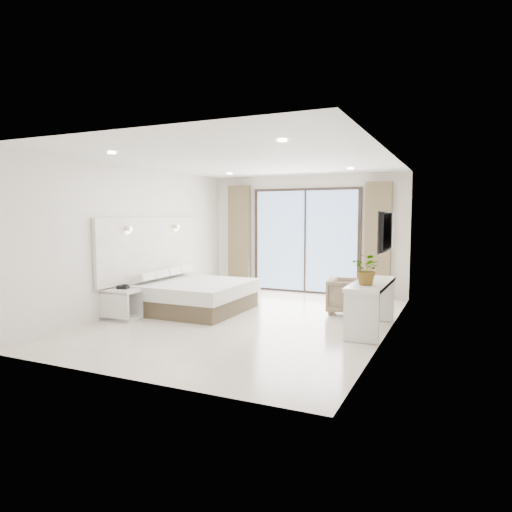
% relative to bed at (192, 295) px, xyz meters
% --- Properties ---
extents(ground, '(6.20, 6.20, 0.00)m').
position_rel_bed_xyz_m(ground, '(1.32, -0.28, -0.29)').
color(ground, beige).
rests_on(ground, ground).
extents(room_shell, '(4.62, 6.22, 2.72)m').
position_rel_bed_xyz_m(room_shell, '(1.12, 0.50, 1.29)').
color(room_shell, silver).
rests_on(room_shell, ground).
extents(bed, '(1.97, 1.88, 0.69)m').
position_rel_bed_xyz_m(bed, '(0.00, 0.00, 0.00)').
color(bed, brown).
rests_on(bed, ground).
extents(nightstand, '(0.60, 0.51, 0.52)m').
position_rel_bed_xyz_m(nightstand, '(-0.70, -1.13, -0.03)').
color(nightstand, silver).
rests_on(nightstand, ground).
extents(phone, '(0.21, 0.18, 0.06)m').
position_rel_bed_xyz_m(phone, '(-0.70, -1.09, 0.27)').
color(phone, black).
rests_on(phone, nightstand).
extents(console_desk, '(0.51, 1.64, 0.77)m').
position_rel_bed_xyz_m(console_desk, '(3.36, -0.15, 0.27)').
color(console_desk, silver).
rests_on(console_desk, ground).
extents(plant, '(0.56, 0.59, 0.36)m').
position_rel_bed_xyz_m(plant, '(3.36, -0.49, 0.66)').
color(plant, '#33662D').
rests_on(plant, console_desk).
extents(armchair, '(0.74, 0.77, 0.71)m').
position_rel_bed_xyz_m(armchair, '(2.74, 0.95, 0.06)').
color(armchair, '#947C61').
rests_on(armchair, ground).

